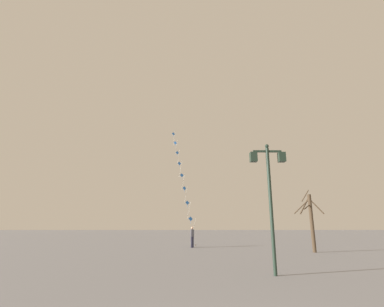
% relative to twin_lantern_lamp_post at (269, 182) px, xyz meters
% --- Properties ---
extents(ground_plane, '(160.00, 160.00, 0.00)m').
position_rel_twin_lantern_lamp_post_xyz_m(ground_plane, '(-1.91, 11.55, -3.56)').
color(ground_plane, gray).
extents(twin_lantern_lamp_post, '(1.46, 0.28, 5.16)m').
position_rel_twin_lantern_lamp_post_xyz_m(twin_lantern_lamp_post, '(0.00, 0.00, 0.00)').
color(twin_lantern_lamp_post, '#1E2D23').
rests_on(twin_lantern_lamp_post, ground_plane).
extents(kite_train, '(2.92, 10.21, 14.04)m').
position_rel_twin_lantern_lamp_post_xyz_m(kite_train, '(-4.01, 20.24, 3.81)').
color(kite_train, brown).
rests_on(kite_train, ground_plane).
extents(kite_flyer, '(0.30, 0.62, 1.71)m').
position_rel_twin_lantern_lamp_post_xyz_m(kite_flyer, '(-2.92, 13.45, -2.66)').
color(kite_flyer, '#1E1E2D').
rests_on(kite_flyer, ground_plane).
extents(bare_tree, '(1.88, 1.64, 4.34)m').
position_rel_twin_lantern_lamp_post_xyz_m(bare_tree, '(5.47, 9.07, -1.38)').
color(bare_tree, '#423323').
rests_on(bare_tree, ground_plane).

